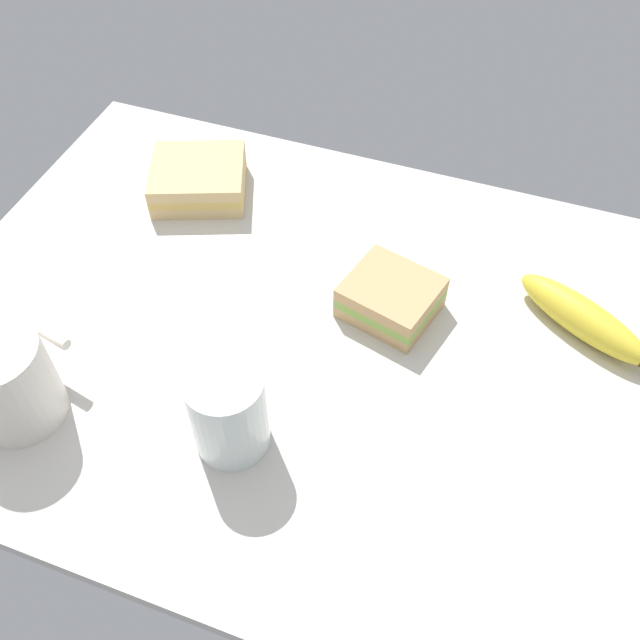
% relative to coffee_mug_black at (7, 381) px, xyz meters
% --- Properties ---
extents(tabletop, '(0.90, 0.64, 0.02)m').
position_rel_coffee_mug_black_xyz_m(tabletop, '(0.25, 0.19, -0.06)').
color(tabletop, beige).
rests_on(tabletop, ground).
extents(coffee_mug_black, '(0.09, 0.11, 0.10)m').
position_rel_coffee_mug_black_xyz_m(coffee_mug_black, '(0.00, 0.00, 0.00)').
color(coffee_mug_black, silver).
rests_on(coffee_mug_black, tabletop).
extents(sandwich_main, '(0.12, 0.11, 0.04)m').
position_rel_coffee_mug_black_xyz_m(sandwich_main, '(0.31, 0.26, -0.03)').
color(sandwich_main, tan).
rests_on(sandwich_main, tabletop).
extents(sandwich_side, '(0.15, 0.14, 0.04)m').
position_rel_coffee_mug_black_xyz_m(sandwich_side, '(0.02, 0.37, -0.03)').
color(sandwich_side, '#DBB77A').
rests_on(sandwich_side, tabletop).
extents(glass_of_milk, '(0.07, 0.07, 0.10)m').
position_rel_coffee_mug_black_xyz_m(glass_of_milk, '(0.21, 0.04, -0.01)').
color(glass_of_milk, silver).
rests_on(glass_of_milk, tabletop).
extents(banana, '(0.16, 0.11, 0.04)m').
position_rel_coffee_mug_black_xyz_m(banana, '(0.52, 0.30, -0.03)').
color(banana, yellow).
rests_on(banana, tabletop).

